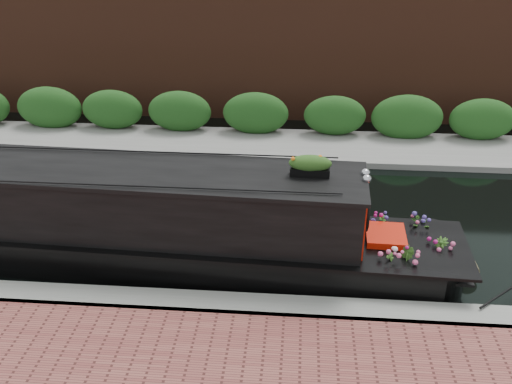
{
  "coord_description": "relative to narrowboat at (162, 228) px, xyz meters",
  "views": [
    {
      "loc": [
        1.26,
        -11.08,
        6.35
      ],
      "look_at": [
        0.4,
        -0.6,
        1.02
      ],
      "focal_mm": 40.0,
      "sensor_mm": 36.0,
      "label": 1
    }
  ],
  "objects": [
    {
      "name": "near_bank_coping",
      "position": [
        1.31,
        -1.52,
        -0.76
      ],
      "size": [
        40.0,
        0.6,
        0.5
      ],
      "primitive_type": "cube",
      "color": "gray",
      "rests_on": "ground"
    },
    {
      "name": "ground",
      "position": [
        1.31,
        1.78,
        -0.76
      ],
      "size": [
        80.0,
        80.0,
        0.0
      ],
      "primitive_type": "plane",
      "color": "black",
      "rests_on": "ground"
    },
    {
      "name": "far_bank_path",
      "position": [
        1.31,
        5.98,
        -0.76
      ],
      "size": [
        40.0,
        2.4,
        0.34
      ],
      "primitive_type": "cube",
      "color": "gray",
      "rests_on": "ground"
    },
    {
      "name": "narrowboat",
      "position": [
        0.0,
        0.0,
        0.0
      ],
      "size": [
        11.03,
        2.37,
        2.59
      ],
      "rotation": [
        0.0,
        0.0,
        -0.04
      ],
      "color": "black",
      "rests_on": "ground"
    },
    {
      "name": "rope_fender",
      "position": [
        5.87,
        0.0,
        -0.6
      ],
      "size": [
        0.32,
        0.35,
        0.32
      ],
      "primitive_type": "cylinder",
      "rotation": [
        1.57,
        0.0,
        0.0
      ],
      "color": "olive",
      "rests_on": "ground"
    },
    {
      "name": "far_hedge",
      "position": [
        1.31,
        6.88,
        -0.76
      ],
      "size": [
        40.0,
        1.1,
        2.8
      ],
      "primitive_type": "cube",
      "color": "#1F4E1A",
      "rests_on": "ground"
    },
    {
      "name": "far_brick_wall",
      "position": [
        1.31,
        8.98,
        -0.76
      ],
      "size": [
        40.0,
        1.0,
        8.0
      ],
      "primitive_type": "cube",
      "color": "#4D281A",
      "rests_on": "ground"
    }
  ]
}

